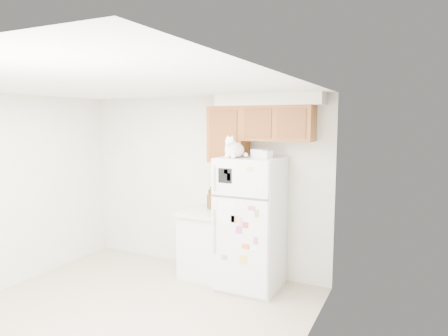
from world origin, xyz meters
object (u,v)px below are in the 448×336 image
Objects in this scene: cat at (234,149)px; bottle_amber at (211,198)px; bottle_green at (209,199)px; storage_box_back at (260,153)px; refrigerator at (250,223)px; base_counter at (206,243)px; storage_box_front at (265,154)px.

bottle_amber is at bearing 144.41° from cat.
bottle_green is 0.84× the size of bottle_amber.
storage_box_back is at bearing -12.33° from bottle_amber.
refrigerator is at bearing -18.27° from bottle_green.
bottle_amber is at bearing 86.80° from base_counter.
bottle_amber is (-0.79, 0.17, -0.67)m from storage_box_back.
cat is at bearing -35.59° from bottle_amber.
storage_box_front reaches higher than refrigerator.
storage_box_back is 1.20× the size of storage_box_front.
cat is 0.34m from storage_box_back.
base_counter is 0.63m from bottle_amber.
cat is 2.29× the size of storage_box_back.
refrigerator reaches higher than base_counter.
storage_box_front is (0.89, -0.10, 1.28)m from base_counter.
cat is 1.02m from bottle_green.
refrigerator is 0.99m from cat.
storage_box_front is (0.37, 0.14, -0.06)m from cat.
base_counter is 0.62m from bottle_green.
storage_box_back is at bearing 170.39° from storage_box_front.
storage_box_back is 0.66× the size of bottle_green.
bottle_amber reaches higher than bottle_green.
storage_box_front is (0.10, -0.06, -0.01)m from storage_box_back.
base_counter is at bearing 155.60° from cat.
refrigerator is 5.28× the size of bottle_amber.
cat reaches higher than storage_box_front.
storage_box_back is (0.79, -0.04, 1.29)m from base_counter.
storage_box_front is at bearing -6.37° from base_counter.
cat is 0.40m from storage_box_front.
refrigerator reaches higher than bottle_green.
bottle_amber is (-0.52, 0.37, -0.73)m from cat.
base_counter is 3.39× the size of bottle_green.
storage_box_back is at bearing 18.40° from refrigerator.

